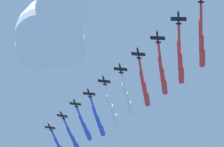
# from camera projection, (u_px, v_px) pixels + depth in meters

# --- Properties ---
(jet_lead) EXTENTS (40.66, 43.68, 4.28)m
(jet_lead) POSITION_uv_depth(u_px,v_px,m) (202.00, 44.00, 210.14)
(jet_lead) COLOR black
(jet_port_inner) EXTENTS (41.50, 42.79, 4.20)m
(jet_port_inner) POSITION_uv_depth(u_px,v_px,m) (180.00, 62.00, 217.78)
(jet_port_inner) COLOR black
(jet_starboard_inner) EXTENTS (38.56, 41.50, 4.31)m
(jet_starboard_inner) POSITION_uv_depth(u_px,v_px,m) (162.00, 75.00, 224.61)
(jet_starboard_inner) COLOR black
(jet_port_mid) EXTENTS (38.80, 41.27, 4.33)m
(jet_port_mid) POSITION_uv_depth(u_px,v_px,m) (144.00, 88.00, 233.84)
(jet_port_mid) COLOR black
(jet_starboard_mid) EXTENTS (36.43, 38.23, 4.26)m
(jet_starboard_mid) POSITION_uv_depth(u_px,v_px,m) (127.00, 98.00, 241.10)
(jet_starboard_mid) COLOR black
(jet_port_outer) EXTENTS (39.62, 41.59, 4.30)m
(jet_port_outer) POSITION_uv_depth(u_px,v_px,m) (113.00, 111.00, 253.28)
(jet_port_outer) COLOR black
(jet_starboard_outer) EXTENTS (39.56, 41.24, 4.23)m
(jet_starboard_outer) POSITION_uv_depth(u_px,v_px,m) (98.00, 121.00, 262.41)
(jet_starboard_outer) COLOR black
(jet_trail_port) EXTENTS (36.07, 38.32, 4.29)m
(jet_trail_port) POSITION_uv_depth(u_px,v_px,m) (85.00, 127.00, 270.30)
(jet_trail_port) COLOR black
(jet_trail_starboard) EXTENTS (39.30, 41.65, 4.31)m
(jet_trail_starboard) POSITION_uv_depth(u_px,v_px,m) (73.00, 140.00, 280.93)
(jet_trail_starboard) COLOR black
(cloud_puff) EXTENTS (58.00, 40.25, 38.25)m
(cloud_puff) POSITION_uv_depth(u_px,v_px,m) (51.00, 32.00, 187.23)
(cloud_puff) COLOR white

